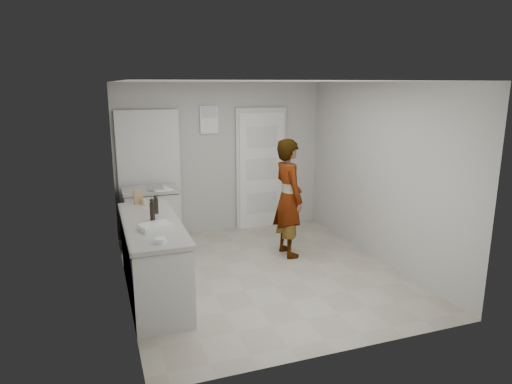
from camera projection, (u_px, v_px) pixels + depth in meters
name	position (u px, v px, depth m)	size (l,w,h in m)	color
ground	(262.00, 272.00, 6.13)	(4.00, 4.00, 0.00)	#A59C8A
room_shell	(212.00, 173.00, 7.63)	(4.00, 4.00, 4.00)	#AAA8A1
main_counter	(153.00, 262.00, 5.37)	(0.64, 1.96, 0.93)	silver
side_counter	(152.00, 219.00, 7.04)	(0.84, 0.61, 0.93)	silver
person	(288.00, 198.00, 6.60)	(0.63, 0.41, 1.72)	silver
cake_mix_box	(138.00, 197.00, 6.01)	(0.11, 0.05, 0.18)	#936D49
spice_jar	(144.00, 202.00, 5.96)	(0.05, 0.05, 0.08)	tan
oil_cruet_a	(156.00, 205.00, 5.56)	(0.06, 0.06, 0.23)	black
oil_cruet_b	(152.00, 210.00, 5.28)	(0.06, 0.06, 0.26)	black
baking_dish	(155.00, 227.00, 4.98)	(0.38, 0.32, 0.06)	silver
egg_bowl	(160.00, 240.00, 4.55)	(0.12, 0.12, 0.05)	silver
papers	(161.00, 189.00, 6.86)	(0.27, 0.34, 0.01)	white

